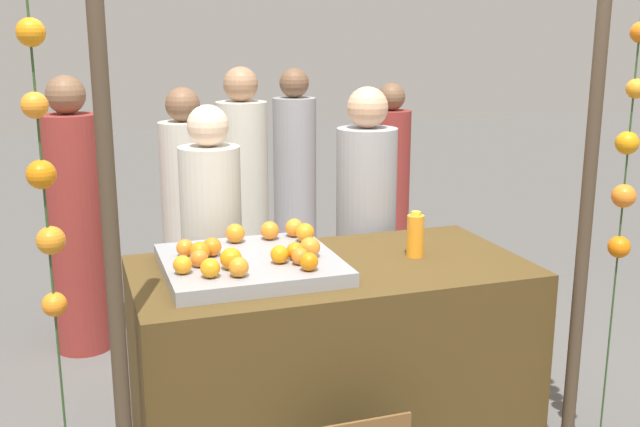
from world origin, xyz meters
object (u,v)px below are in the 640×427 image
Objects in this scene: orange_1 at (270,230)px; juice_bottle at (415,235)px; vendor_right at (366,246)px; stall_counter at (331,359)px; orange_0 at (210,268)px; vendor_left at (213,265)px.

orange_1 is 0.41× the size of juice_bottle.
vendor_right is (0.04, 0.69, -0.24)m from juice_bottle.
orange_0 reaches higher than stall_counter.
orange_1 reaches higher than orange_0.
vendor_right is at bearing 57.03° from stall_counter.
orange_1 is 0.06× the size of vendor_left.
orange_0 is 0.95m from vendor_left.
stall_counter is 0.68m from juice_bottle.
juice_bottle is at bearing 10.52° from orange_0.
orange_1 is 0.80m from vendor_right.
vendor_left is (-0.81, 0.71, -0.27)m from juice_bottle.
juice_bottle is at bearing -93.10° from vendor_right.
vendor_right reaches higher than stall_counter.
vendor_right is (0.65, 0.40, -0.24)m from orange_1.
orange_1 is at bearing 125.28° from stall_counter.
vendor_left is at bearing 138.58° from juice_bottle.
orange_0 is at bearing -139.45° from vendor_right.
orange_0 is (-0.57, -0.18, 0.55)m from stall_counter.
vendor_right is at bearing -1.74° from vendor_left.
orange_1 is (0.37, 0.46, 0.00)m from orange_0.
juice_bottle is at bearing -24.90° from orange_1.
vendor_left is (-0.40, 0.71, 0.27)m from stall_counter.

